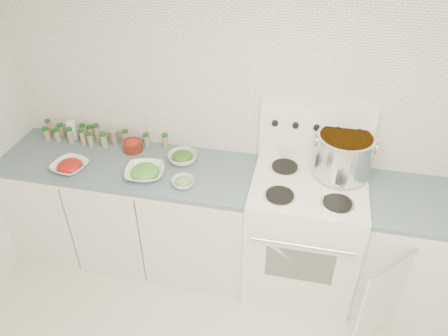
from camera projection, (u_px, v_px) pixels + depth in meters
room_walls at (185, 225)px, 1.67m from camera, size 3.54×3.04×2.52m
counter_left at (133, 210)px, 3.40m from camera, size 1.85×0.62×0.90m
stove at (303, 231)px, 3.15m from camera, size 0.76×0.70×1.36m
counter_right at (421, 254)px, 3.03m from camera, size 0.89×0.91×0.90m
stock_pot at (343, 153)px, 2.88m from camera, size 0.40×0.38×0.29m
bowl_tomato at (70, 166)px, 3.05m from camera, size 0.28×0.28×0.08m
bowl_snowpea at (145, 172)px, 2.98m from camera, size 0.31×0.31×0.09m
bowl_broccoli at (182, 157)px, 3.13m from camera, size 0.21×0.21×0.08m
bowl_zucchini at (183, 182)px, 2.91m from camera, size 0.21×0.21×0.06m
bowl_pepper at (133, 145)px, 3.25m from camera, size 0.15×0.15×0.09m
salt_canister at (72, 130)px, 3.37m from camera, size 0.08×0.08×0.15m
tin_can at (114, 136)px, 3.33m from camera, size 0.08×0.08×0.11m
spice_cluster at (91, 135)px, 3.33m from camera, size 0.99×0.15×0.14m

